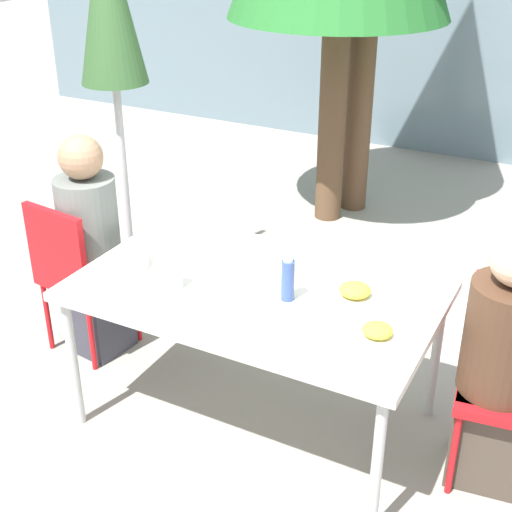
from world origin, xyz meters
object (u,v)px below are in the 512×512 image
(person_left, at_px, (92,252))
(person_right, at_px, (500,367))
(chair_right, at_px, (512,367))
(closed_umbrella, at_px, (110,18))
(salad_bowl, at_px, (127,261))
(chair_left, at_px, (75,268))
(bottle, at_px, (288,279))
(drinking_cup, at_px, (174,276))

(person_left, bearing_deg, person_right, 7.42)
(chair_right, xyz_separation_m, closed_umbrella, (-2.31, 0.48, 1.15))
(salad_bowl, bearing_deg, person_left, 150.32)
(chair_right, bearing_deg, chair_left, -3.23)
(person_left, height_order, person_right, person_left)
(bottle, bearing_deg, chair_right, 15.64)
(person_left, relative_size, closed_umbrella, 0.55)
(chair_left, relative_size, person_right, 0.75)
(chair_right, bearing_deg, bottle, 8.22)
(bottle, height_order, drinking_cup, bottle)
(person_left, height_order, bottle, person_left)
(chair_right, relative_size, salad_bowl, 4.48)
(chair_right, relative_size, drinking_cup, 8.50)
(chair_right, height_order, person_right, person_right)
(person_left, bearing_deg, chair_left, -121.99)
(bottle, height_order, salad_bowl, bottle)
(drinking_cup, relative_size, salad_bowl, 0.53)
(bottle, bearing_deg, closed_umbrella, 152.33)
(person_left, distance_m, person_right, 2.07)
(chair_left, distance_m, person_left, 0.12)
(person_left, bearing_deg, salad_bowl, -22.27)
(bottle, bearing_deg, salad_bowl, -174.53)
(person_left, relative_size, chair_right, 1.39)
(chair_left, height_order, person_right, person_right)
(chair_right, height_order, drinking_cup, chair_right)
(bottle, relative_size, drinking_cup, 1.94)
(person_left, height_order, chair_right, person_left)
(person_right, relative_size, drinking_cup, 11.32)
(person_right, distance_m, closed_umbrella, 2.59)
(chair_right, distance_m, drinking_cup, 1.47)
(chair_left, bearing_deg, person_right, 9.38)
(person_left, distance_m, chair_right, 2.11)
(drinking_cup, bearing_deg, bottle, 15.09)
(drinking_cup, height_order, salad_bowl, drinking_cup)
(bottle, xyz_separation_m, drinking_cup, (-0.48, -0.13, -0.04))
(chair_left, xyz_separation_m, closed_umbrella, (-0.14, 0.64, 1.15))
(person_right, xyz_separation_m, closed_umbrella, (-2.27, 0.57, 1.11))
(drinking_cup, bearing_deg, chair_right, 15.45)
(person_right, relative_size, salad_bowl, 5.97)
(chair_left, height_order, person_left, person_left)
(chair_right, height_order, closed_umbrella, closed_umbrella)
(person_right, xyz_separation_m, bottle, (-0.87, -0.17, 0.26))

